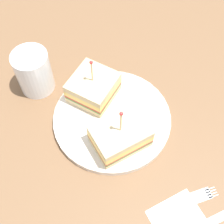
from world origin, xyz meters
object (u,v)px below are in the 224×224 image
napkin (179,220)px  sandwich_half_back (93,88)px  plate (112,119)px  fork (192,199)px  drink_glass (34,73)px  sandwich_half_front (120,136)px

napkin → sandwich_half_back: bearing=-14.8°
plate → fork: plate is taller
plate → drink_glass: bearing=15.6°
sandwich_half_front → napkin: sandwich_half_front is taller
sandwich_half_front → napkin: 18.32cm
sandwich_half_front → drink_glass: sandwich_half_front is taller
sandwich_half_back → napkin: 30.76cm
drink_glass → sandwich_half_back: bearing=-151.0°
drink_glass → napkin: size_ratio=1.09×
sandwich_half_back → fork: (-28.99, 3.17, -3.83)cm
plate → fork: 22.30cm
plate → fork: bearing=175.2°
plate → drink_glass: size_ratio=2.48×
plate → napkin: size_ratio=2.71×
sandwich_half_back → plate: bearing=169.1°
sandwich_half_back → drink_glass: 13.28cm
sandwich_half_front → fork: bearing=-176.0°
drink_glass → sandwich_half_front: bearing=-175.0°
plate → fork: size_ratio=2.00×
napkin → plate: bearing=-15.9°
sandwich_half_back → napkin: sandwich_half_back is taller
fork → sandwich_half_back: bearing=-6.2°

